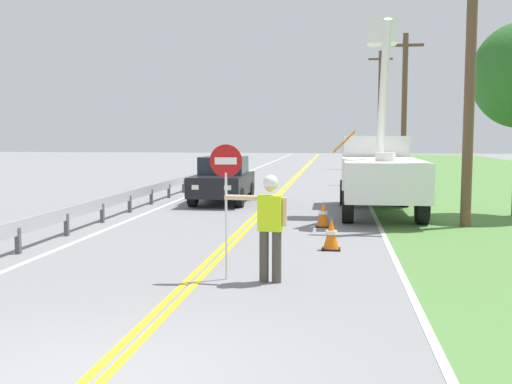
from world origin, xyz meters
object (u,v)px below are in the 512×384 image
object	(u,v)px
utility_pole_near	(470,64)
utility_pole_far	(380,108)
utility_pole_mid	(404,106)
flagger_worker	(270,221)
stop_sign_paddle	(226,181)
oncoming_sedan_nearest	(223,180)
traffic_cone_lead	(331,234)
traffic_cone_mid	(323,215)
utility_bucket_truck	(378,168)

from	to	relation	value
utility_pole_near	utility_pole_far	world-z (taller)	utility_pole_far
utility_pole_mid	flagger_worker	bearing A→B (deg)	-101.66
stop_sign_paddle	utility_pole_far	world-z (taller)	utility_pole_far
oncoming_sedan_nearest	utility_pole_far	world-z (taller)	utility_pole_far
utility_pole_near	traffic_cone_lead	distance (m)	6.61
flagger_worker	utility_pole_near	world-z (taller)	utility_pole_near
stop_sign_paddle	traffic_cone_mid	xyz separation A→B (m)	(1.51, 6.24, -1.37)
traffic_cone_lead	utility_bucket_truck	bearing A→B (deg)	77.85
oncoming_sedan_nearest	utility_pole_near	bearing A→B (deg)	-32.37
utility_pole_mid	traffic_cone_mid	size ratio (longest dim) A/B	10.95
utility_bucket_truck	traffic_cone_lead	size ratio (longest dim) A/B	9.75
traffic_cone_lead	utility_pole_mid	bearing A→B (deg)	79.45
utility_pole_mid	utility_pole_far	world-z (taller)	utility_pole_far
utility_pole_far	utility_pole_mid	bearing A→B (deg)	-88.99
utility_pole_near	flagger_worker	bearing A→B (deg)	-123.83
flagger_worker	utility_pole_near	xyz separation A→B (m)	(4.60, 6.86, 3.32)
stop_sign_paddle	traffic_cone_mid	size ratio (longest dim) A/B	3.33
traffic_cone_lead	utility_pole_far	bearing A→B (deg)	84.42
utility_pole_mid	traffic_cone_lead	distance (m)	19.51
traffic_cone_lead	traffic_cone_mid	size ratio (longest dim) A/B	1.00
stop_sign_paddle	utility_pole_near	xyz separation A→B (m)	(5.36, 6.77, 2.66)
utility_bucket_truck	oncoming_sedan_nearest	xyz separation A→B (m)	(-5.49, 2.02, -0.60)
utility_pole_far	traffic_cone_lead	size ratio (longest dim) A/B	12.54
oncoming_sedan_nearest	utility_pole_mid	bearing A→B (deg)	53.35
stop_sign_paddle	utility_bucket_truck	world-z (taller)	utility_bucket_truck
utility_bucket_truck	utility_pole_mid	bearing A→B (deg)	80.33
utility_pole_mid	traffic_cone_lead	world-z (taller)	utility_pole_mid
utility_bucket_truck	traffic_cone_lead	xyz separation A→B (m)	(-1.43, -6.65, -1.10)
flagger_worker	oncoming_sedan_nearest	size ratio (longest dim) A/B	0.44
oncoming_sedan_nearest	utility_pole_far	bearing A→B (deg)	73.46
utility_pole_mid	traffic_cone_lead	xyz separation A→B (m)	(-3.51, -18.84, -3.68)
utility_pole_near	oncoming_sedan_nearest	bearing A→B (deg)	147.63
traffic_cone_mid	utility_pole_mid	bearing A→B (deg)	76.39
oncoming_sedan_nearest	traffic_cone_mid	distance (m)	6.60
traffic_cone_mid	stop_sign_paddle	bearing A→B (deg)	-103.64
oncoming_sedan_nearest	traffic_cone_mid	size ratio (longest dim) A/B	5.89
traffic_cone_mid	traffic_cone_lead	bearing A→B (deg)	-85.56
traffic_cone_mid	flagger_worker	bearing A→B (deg)	-96.76
utility_pole_far	traffic_cone_mid	size ratio (longest dim) A/B	12.54
flagger_worker	stop_sign_paddle	distance (m)	1.02
utility_pole_mid	utility_pole_far	bearing A→B (deg)	91.01
flagger_worker	utility_pole_mid	size ratio (longest dim) A/B	0.24
flagger_worker	utility_pole_far	xyz separation A→B (m)	(4.26, 36.34, 3.53)
flagger_worker	utility_pole_near	distance (m)	8.90
flagger_worker	stop_sign_paddle	bearing A→B (deg)	173.13
flagger_worker	traffic_cone_mid	distance (m)	6.42
flagger_worker	stop_sign_paddle	xyz separation A→B (m)	(-0.76, 0.09, 0.66)
utility_pole_near	traffic_cone_mid	xyz separation A→B (m)	(-3.85, -0.53, -4.03)
traffic_cone_mid	oncoming_sedan_nearest	bearing A→B (deg)	125.28
utility_pole_far	utility_pole_near	bearing A→B (deg)	-89.34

